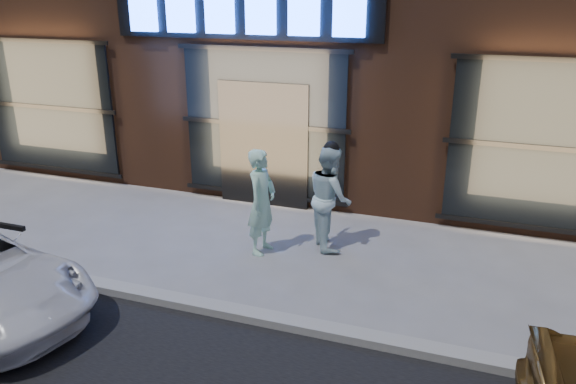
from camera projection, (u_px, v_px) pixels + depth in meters
name	position (u px, v px, depth m)	size (l,w,h in m)	color
ground	(159.00, 301.00, 7.68)	(90.00, 90.00, 0.00)	slate
curb	(159.00, 297.00, 7.66)	(60.00, 0.25, 0.12)	gray
man_bowtie	(262.00, 202.00, 8.85)	(0.63, 0.41, 1.71)	#BBF7DB
man_cap	(330.00, 197.00, 9.06)	(0.83, 0.65, 1.71)	white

